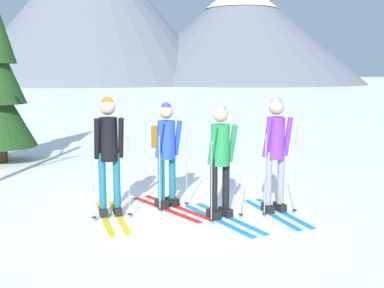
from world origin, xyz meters
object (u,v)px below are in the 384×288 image
at_px(skier_in_black, 109,149).
at_px(skier_in_purple, 276,149).
at_px(skier_in_blue, 166,149).
at_px(skier_in_green, 221,157).

distance_m(skier_in_black, skier_in_purple, 2.59).
relative_size(skier_in_blue, skier_in_purple, 0.94).
xyz_separation_m(skier_in_blue, skier_in_green, (0.83, -0.62, -0.02)).
height_order(skier_in_blue, skier_in_green, skier_in_green).
bearing_deg(skier_in_blue, skier_in_green, -36.68).
xyz_separation_m(skier_in_black, skier_in_green, (1.70, -0.17, -0.11)).
bearing_deg(skier_in_purple, skier_in_black, -177.76).
bearing_deg(skier_in_black, skier_in_blue, 27.69).
height_order(skier_in_blue, skier_in_purple, skier_in_purple).
height_order(skier_in_green, skier_in_purple, skier_in_purple).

